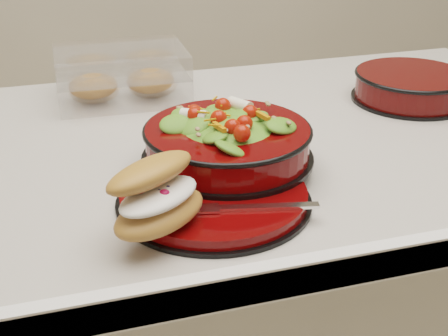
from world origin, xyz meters
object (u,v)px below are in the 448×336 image
object	(u,v)px
fork	(248,207)
pastry_box	(122,75)
croissant	(158,195)
dinner_plate	(215,197)
salad_bowl	(227,135)
extra_bowl	(411,85)

from	to	relation	value
fork	pastry_box	distance (m)	0.51
croissant	fork	bearing A→B (deg)	-34.33
croissant	pastry_box	distance (m)	0.51
fork	dinner_plate	bearing A→B (deg)	37.46
fork	pastry_box	xyz separation A→B (m)	(-0.08, 0.50, 0.02)
croissant	fork	distance (m)	0.12
fork	pastry_box	size ratio (longest dim) A/B	0.67
salad_bowl	fork	distance (m)	0.15
salad_bowl	extra_bowl	bearing A→B (deg)	24.36
salad_bowl	dinner_plate	bearing A→B (deg)	-116.96
croissant	pastry_box	world-z (taller)	croissant
dinner_plate	croissant	size ratio (longest dim) A/B	1.73
croissant	extra_bowl	distance (m)	0.64
dinner_plate	fork	world-z (taller)	fork
pastry_box	extra_bowl	xyz separation A→B (m)	(0.52, -0.17, -0.02)
fork	pastry_box	bearing A→B (deg)	22.24
fork	salad_bowl	bearing A→B (deg)	6.26
dinner_plate	extra_bowl	xyz separation A→B (m)	(0.46, 0.28, 0.02)
salad_bowl	croissant	distance (m)	0.20
salad_bowl	croissant	bearing A→B (deg)	-131.35
fork	extra_bowl	size ratio (longest dim) A/B	0.75
dinner_plate	pastry_box	bearing A→B (deg)	97.14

